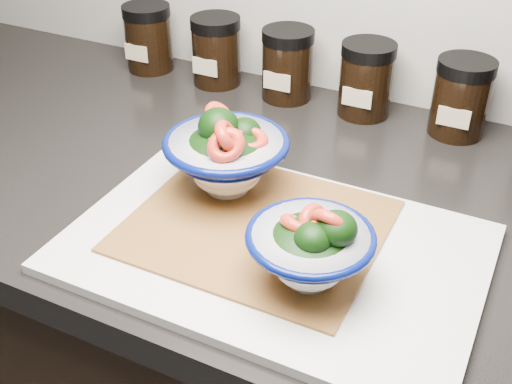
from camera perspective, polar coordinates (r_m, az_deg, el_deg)
The scene contains 10 objects.
countertop at distance 0.86m, azimuth -0.85°, elevation 0.36°, with size 3.50×0.60×0.04m, color black.
cutting_board at distance 0.71m, azimuth 1.56°, elevation -5.04°, with size 0.45×0.30×0.01m, color silver.
bamboo_mat at distance 0.73m, azimuth 0.00°, elevation -2.98°, with size 0.28×0.24×0.00m, color #9E682F.
bowl_left at distance 0.77m, azimuth -2.62°, elevation 3.47°, with size 0.15×0.15×0.12m.
bowl_right at distance 0.63m, azimuth 4.96°, elevation -4.99°, with size 0.13×0.13×0.10m.
spice_jar_a at distance 1.15m, azimuth -9.54°, elevation 13.38°, with size 0.08×0.08×0.11m.
spice_jar_b at distance 1.09m, azimuth -3.55°, elevation 12.43°, with size 0.08×0.08×0.11m.
spice_jar_c at distance 1.03m, azimuth 2.80°, elevation 11.27°, with size 0.08×0.08×0.11m.
spice_jar_d at distance 0.99m, azimuth 9.76°, elevation 9.84°, with size 0.08×0.08×0.11m.
spice_jar_e at distance 0.97m, azimuth 17.77°, elevation 8.00°, with size 0.08×0.08×0.11m.
Camera 1 is at (0.33, 0.82, 1.35)m, focal length 45.00 mm.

